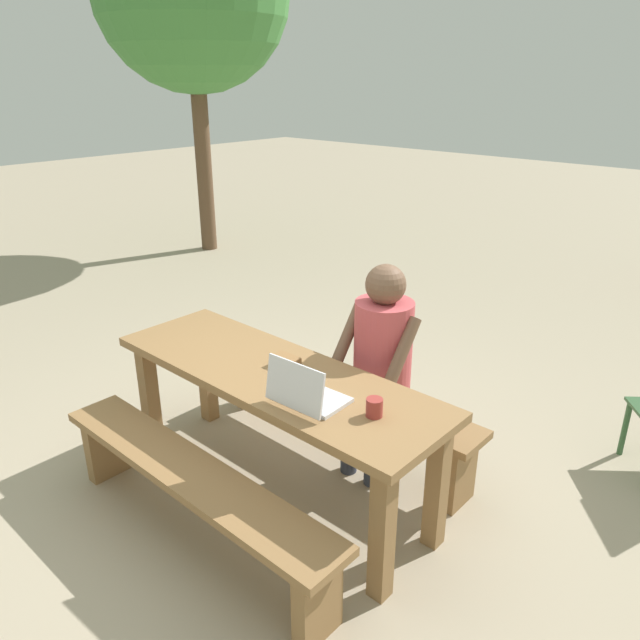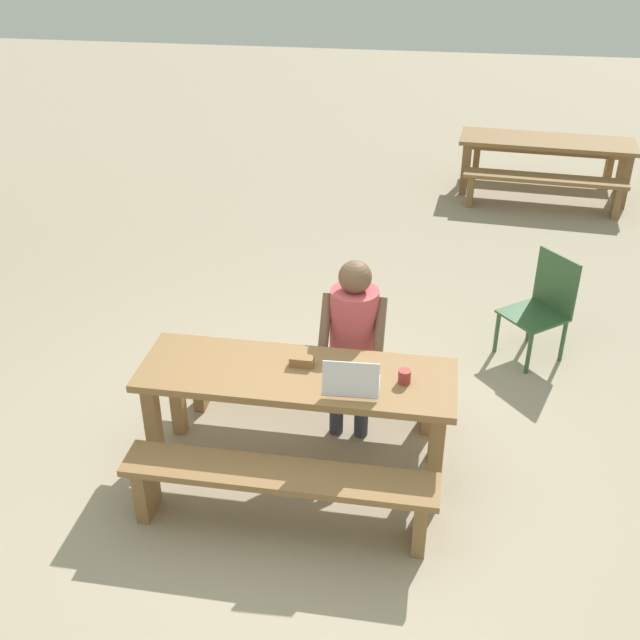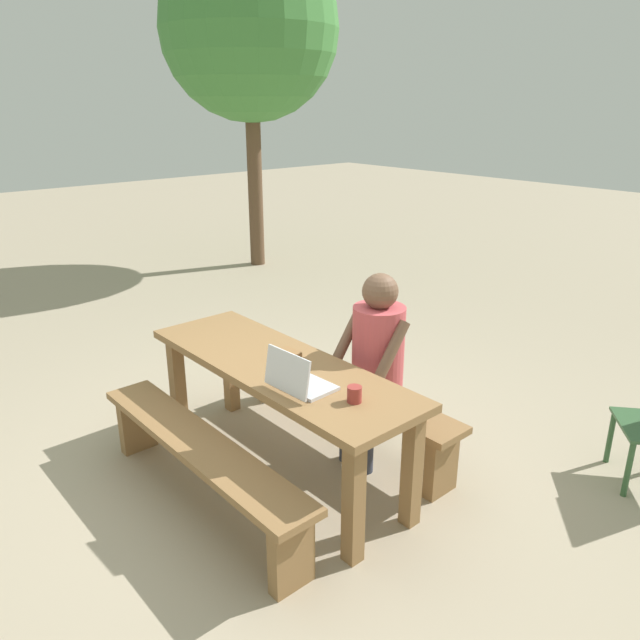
% 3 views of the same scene
% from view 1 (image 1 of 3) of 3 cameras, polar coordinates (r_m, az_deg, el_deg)
% --- Properties ---
extents(ground_plane, '(30.00, 30.00, 0.00)m').
position_cam_1_polar(ground_plane, '(3.69, -4.02, -15.52)').
color(ground_plane, tan).
extents(picnic_table_front, '(2.03, 0.66, 0.77)m').
position_cam_1_polar(picnic_table_front, '(3.33, -4.32, -6.71)').
color(picnic_table_front, olive).
rests_on(picnic_table_front, ground).
extents(bench_near, '(1.90, 0.30, 0.45)m').
position_cam_1_polar(bench_near, '(3.19, -12.04, -15.20)').
color(bench_near, olive).
rests_on(bench_near, ground).
extents(bench_far, '(1.90, 0.30, 0.45)m').
position_cam_1_polar(bench_far, '(3.86, 2.16, -7.55)').
color(bench_far, olive).
rests_on(bench_far, ground).
extents(laptop, '(0.35, 0.28, 0.24)m').
position_cam_1_polar(laptop, '(2.93, -1.38, -6.92)').
color(laptop, silver).
rests_on(laptop, picnic_table_front).
extents(small_pouch, '(0.15, 0.08, 0.06)m').
position_cam_1_polar(small_pouch, '(3.30, -3.17, -3.93)').
color(small_pouch, olive).
rests_on(small_pouch, picnic_table_front).
extents(coffee_mug, '(0.08, 0.08, 0.09)m').
position_cam_1_polar(coffee_mug, '(2.85, 5.16, -8.24)').
color(coffee_mug, '#99332D').
rests_on(coffee_mug, picnic_table_front).
extents(person_seated, '(0.45, 0.43, 1.29)m').
position_cam_1_polar(person_seated, '(3.48, 5.66, -3.22)').
color(person_seated, '#333847').
rests_on(person_seated, ground).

